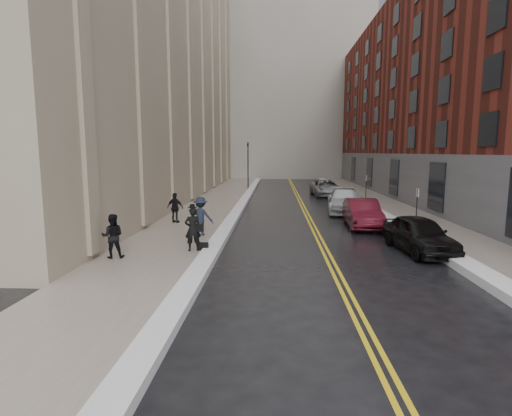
# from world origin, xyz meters

# --- Properties ---
(ground) EXTENTS (160.00, 160.00, 0.00)m
(ground) POSITION_xyz_m (0.00, 0.00, 0.00)
(ground) COLOR black
(ground) RESTS_ON ground
(sidewalk_left) EXTENTS (4.00, 64.00, 0.15)m
(sidewalk_left) POSITION_xyz_m (-4.50, 16.00, 0.07)
(sidewalk_left) COLOR gray
(sidewalk_left) RESTS_ON ground
(sidewalk_right) EXTENTS (3.00, 64.00, 0.15)m
(sidewalk_right) POSITION_xyz_m (9.00, 16.00, 0.07)
(sidewalk_right) COLOR gray
(sidewalk_right) RESTS_ON ground
(lane_stripe_a) EXTENTS (0.12, 64.00, 0.01)m
(lane_stripe_a) POSITION_xyz_m (2.38, 16.00, 0.00)
(lane_stripe_a) COLOR gold
(lane_stripe_a) RESTS_ON ground
(lane_stripe_b) EXTENTS (0.12, 64.00, 0.01)m
(lane_stripe_b) POSITION_xyz_m (2.62, 16.00, 0.00)
(lane_stripe_b) COLOR gold
(lane_stripe_b) RESTS_ON ground
(snow_ridge_left) EXTENTS (0.70, 60.80, 0.26)m
(snow_ridge_left) POSITION_xyz_m (-2.20, 16.00, 0.13)
(snow_ridge_left) COLOR white
(snow_ridge_left) RESTS_ON ground
(snow_ridge_right) EXTENTS (0.85, 60.80, 0.30)m
(snow_ridge_right) POSITION_xyz_m (7.15, 16.00, 0.15)
(snow_ridge_right) COLOR white
(snow_ridge_right) RESTS_ON ground
(building_right) EXTENTS (14.00, 50.00, 18.00)m
(building_right) POSITION_xyz_m (17.50, 23.00, 9.00)
(building_right) COLOR maroon
(building_right) RESTS_ON ground
(tower_far_center) EXTENTS (28.00, 16.00, 52.00)m
(tower_far_center) POSITION_xyz_m (1.00, 56.00, 26.00)
(tower_far_center) COLOR gray
(tower_far_center) RESTS_ON ground
(tower_far_right) EXTENTS (22.00, 18.00, 44.00)m
(tower_far_right) POSITION_xyz_m (14.00, 66.00, 22.00)
(tower_far_right) COLOR slate
(tower_far_right) RESTS_ON ground
(tower_far_left) EXTENTS (22.00, 18.00, 60.00)m
(tower_far_left) POSITION_xyz_m (-12.00, 72.00, 30.00)
(tower_far_left) COLOR slate
(tower_far_left) RESTS_ON ground
(traffic_signal) EXTENTS (0.18, 0.15, 5.20)m
(traffic_signal) POSITION_xyz_m (-2.60, 30.00, 3.08)
(traffic_signal) COLOR black
(traffic_signal) RESTS_ON ground
(parking_sign_near) EXTENTS (0.06, 0.35, 2.23)m
(parking_sign_near) POSITION_xyz_m (7.90, 8.00, 1.36)
(parking_sign_near) COLOR black
(parking_sign_near) RESTS_ON ground
(parking_sign_far) EXTENTS (0.06, 0.35, 2.23)m
(parking_sign_far) POSITION_xyz_m (7.90, 20.00, 1.36)
(parking_sign_far) COLOR black
(parking_sign_far) RESTS_ON ground
(car_black) EXTENTS (2.25, 4.59, 1.51)m
(car_black) POSITION_xyz_m (6.36, 3.16, 0.75)
(car_black) COLOR black
(car_black) RESTS_ON ground
(car_maroon) EXTENTS (1.82, 4.76, 1.55)m
(car_maroon) POSITION_xyz_m (5.20, 8.68, 0.77)
(car_maroon) COLOR #440C16
(car_maroon) RESTS_ON ground
(car_silver_near) EXTENTS (2.89, 5.84, 1.63)m
(car_silver_near) POSITION_xyz_m (5.20, 14.29, 0.82)
(car_silver_near) COLOR #B2B6BA
(car_silver_near) RESTS_ON ground
(car_silver_far) EXTENTS (2.76, 5.54, 1.51)m
(car_silver_far) POSITION_xyz_m (5.20, 24.77, 0.75)
(car_silver_far) COLOR gray
(car_silver_far) RESTS_ON ground
(pedestrian_main) EXTENTS (0.75, 0.61, 1.78)m
(pedestrian_main) POSITION_xyz_m (-2.95, 2.32, 1.04)
(pedestrian_main) COLOR black
(pedestrian_main) RESTS_ON sidewalk_left
(pedestrian_a) EXTENTS (0.95, 0.82, 1.68)m
(pedestrian_a) POSITION_xyz_m (-5.75, 1.10, 0.99)
(pedestrian_a) COLOR black
(pedestrian_a) RESTS_ON sidewalk_left
(pedestrian_b) EXTENTS (1.30, 0.88, 1.86)m
(pedestrian_b) POSITION_xyz_m (-3.20, 5.39, 1.08)
(pedestrian_b) COLOR black
(pedestrian_b) RESTS_ON sidewalk_left
(pedestrian_c) EXTENTS (1.07, 0.66, 1.70)m
(pedestrian_c) POSITION_xyz_m (-5.29, 8.78, 1.00)
(pedestrian_c) COLOR black
(pedestrian_c) RESTS_ON sidewalk_left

